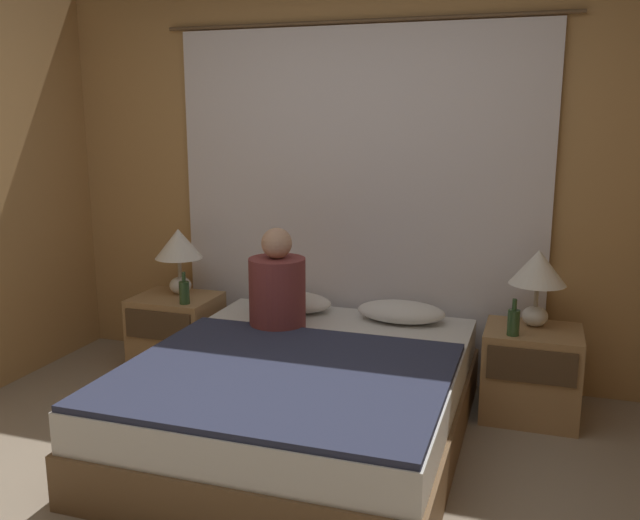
% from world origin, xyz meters
% --- Properties ---
extents(wall_back, '(4.13, 0.06, 2.50)m').
position_xyz_m(wall_back, '(0.00, 1.93, 1.25)').
color(wall_back, tan).
rests_on(wall_back, ground_plane).
extents(curtain_panel, '(2.54, 0.02, 2.22)m').
position_xyz_m(curtain_panel, '(0.00, 1.86, 1.10)').
color(curtain_panel, white).
rests_on(curtain_panel, ground_plane).
extents(bed, '(1.60, 1.93, 0.45)m').
position_xyz_m(bed, '(0.00, 0.85, 0.22)').
color(bed, brown).
rests_on(bed, ground_plane).
extents(nightstand_left, '(0.52, 0.45, 0.51)m').
position_xyz_m(nightstand_left, '(-1.11, 1.51, 0.25)').
color(nightstand_left, '#A87F51').
rests_on(nightstand_left, ground_plane).
extents(nightstand_right, '(0.52, 0.45, 0.51)m').
position_xyz_m(nightstand_right, '(1.11, 1.51, 0.25)').
color(nightstand_right, '#A87F51').
rests_on(nightstand_right, ground_plane).
extents(lamp_left, '(0.31, 0.31, 0.43)m').
position_xyz_m(lamp_left, '(-1.11, 1.58, 0.81)').
color(lamp_left, silver).
rests_on(lamp_left, nightstand_left).
extents(lamp_right, '(0.31, 0.31, 0.43)m').
position_xyz_m(lamp_right, '(1.11, 1.58, 0.81)').
color(lamp_right, silver).
rests_on(lamp_right, nightstand_right).
extents(pillow_left, '(0.53, 0.31, 0.12)m').
position_xyz_m(pillow_left, '(-0.35, 1.61, 0.51)').
color(pillow_left, white).
rests_on(pillow_left, bed).
extents(pillow_right, '(0.53, 0.31, 0.12)m').
position_xyz_m(pillow_right, '(0.35, 1.61, 0.51)').
color(pillow_right, white).
rests_on(pillow_right, bed).
extents(blanket_on_bed, '(1.54, 1.32, 0.03)m').
position_xyz_m(blanket_on_bed, '(0.00, 0.57, 0.46)').
color(blanket_on_bed, '#2D334C').
rests_on(blanket_on_bed, bed).
extents(person_left_in_bed, '(0.33, 0.33, 0.59)m').
position_xyz_m(person_left_in_bed, '(-0.30, 1.26, 0.69)').
color(person_left_in_bed, brown).
rests_on(person_left_in_bed, bed).
extents(beer_bottle_on_left_stand, '(0.06, 0.06, 0.20)m').
position_xyz_m(beer_bottle_on_left_stand, '(-0.97, 1.37, 0.58)').
color(beer_bottle_on_left_stand, '#2D4C28').
rests_on(beer_bottle_on_left_stand, nightstand_left).
extents(beer_bottle_on_right_stand, '(0.06, 0.06, 0.20)m').
position_xyz_m(beer_bottle_on_right_stand, '(1.01, 1.37, 0.58)').
color(beer_bottle_on_right_stand, '#2D4C28').
rests_on(beer_bottle_on_right_stand, nightstand_right).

